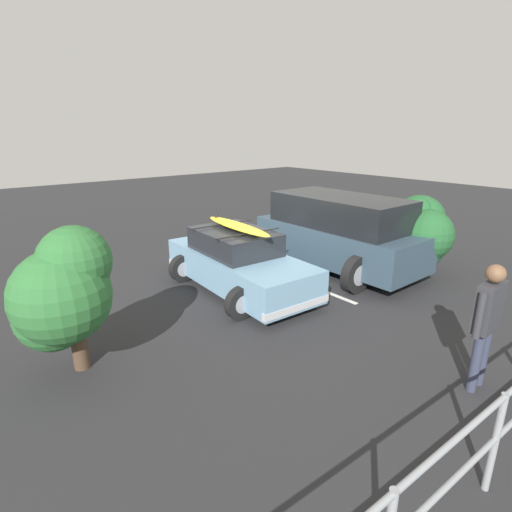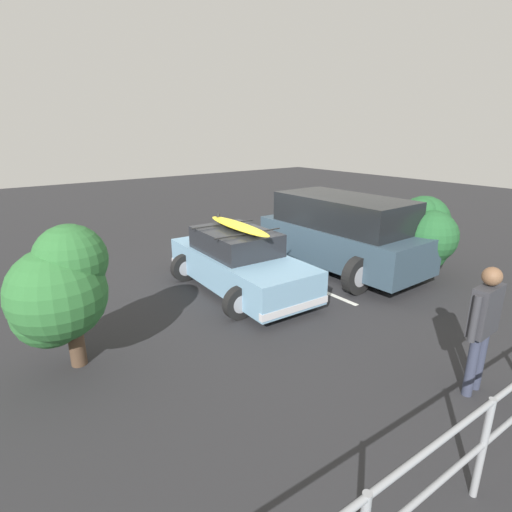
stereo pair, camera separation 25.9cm
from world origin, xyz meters
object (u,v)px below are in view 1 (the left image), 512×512
sedan_car (238,262)px  bush_near_left (63,296)px  suv_car (338,232)px  person_bystander (488,316)px  bush_near_right (421,230)px

sedan_car → bush_near_left: bearing=16.4°
sedan_car → bush_near_left: 4.11m
bush_near_left → suv_car: bearing=-174.3°
suv_car → bush_near_left: (6.75, 0.67, 0.29)m
sedan_car → suv_car: size_ratio=0.90×
sedan_car → person_bystander: size_ratio=2.24×
sedan_car → bush_near_left: bush_near_left is taller
sedan_car → bush_near_right: size_ratio=2.11×
person_bystander → bush_near_left: 5.79m
sedan_car → suv_car: 2.91m
suv_car → bush_near_right: size_ratio=2.35×
suv_car → bush_near_left: size_ratio=2.02×
person_bystander → bush_near_right: (-3.75, -3.05, 0.02)m
suv_car → sedan_car: bearing=-9.4°
person_bystander → bush_near_left: size_ratio=0.81×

